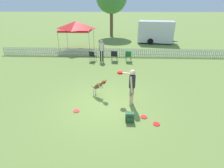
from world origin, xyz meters
TOP-DOWN VIEW (x-y plane):
  - ground_plane at (0.00, 0.00)m, footprint 240.00×240.00m
  - handler_person at (1.09, 0.18)m, footprint 0.86×0.98m
  - leaping_dog at (-0.44, 0.88)m, footprint 0.94×0.57m
  - frisbee_near_handler at (-1.28, -0.60)m, footprint 0.27×0.27m
  - frisbee_near_dog at (2.04, -1.36)m, footprint 0.27×0.27m
  - frisbee_midfield at (1.61, -0.91)m, footprint 0.27×0.27m
  - backpack_on_grass at (1.01, -1.20)m, footprint 0.34×0.24m
  - picket_fence at (-0.00, 8.37)m, footprint 20.31×0.04m
  - folding_chair_blue_left at (-1.67, 6.81)m, footprint 0.57×0.58m
  - folding_chair_center at (0.11, 6.92)m, footprint 0.56×0.57m
  - folding_chair_green_right at (1.26, 6.89)m, footprint 0.52×0.54m
  - canopy_tent_main at (-3.85, 11.08)m, footprint 3.01×3.01m
  - spectator_standing at (-0.92, 6.91)m, footprint 0.41×0.27m
  - equipment_trailer at (4.78, 14.86)m, footprint 5.00×2.94m

SIDE VIEW (x-z plane):
  - ground_plane at x=0.00m, z-range 0.00..0.00m
  - frisbee_near_handler at x=-1.28m, z-range 0.00..0.02m
  - frisbee_near_dog at x=2.04m, z-range 0.00..0.02m
  - frisbee_midfield at x=1.61m, z-range 0.00..0.02m
  - backpack_on_grass at x=1.01m, z-range 0.00..0.38m
  - picket_fence at x=0.00m, z-range 0.00..0.75m
  - folding_chair_blue_left at x=-1.67m, z-range 0.08..0.92m
  - folding_chair_green_right at x=1.26m, z-range 0.09..0.96m
  - folding_chair_center at x=0.11m, z-range 0.09..0.96m
  - leaping_dog at x=-0.44m, z-range 0.09..1.05m
  - spectator_standing at x=-0.92m, z-range 0.18..1.87m
  - handler_person at x=1.09m, z-range 0.23..1.92m
  - equipment_trailer at x=4.78m, z-range 0.07..2.58m
  - canopy_tent_main at x=-3.85m, z-range 0.92..3.71m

